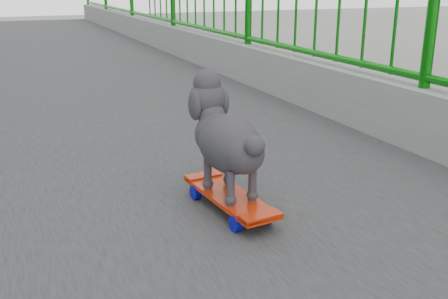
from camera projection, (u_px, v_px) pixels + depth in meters
skateboard at (229, 198)px, 1.90m from camera, size 0.19×0.49×0.06m
poodle at (226, 137)px, 1.85m from camera, size 0.22×0.47×0.39m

